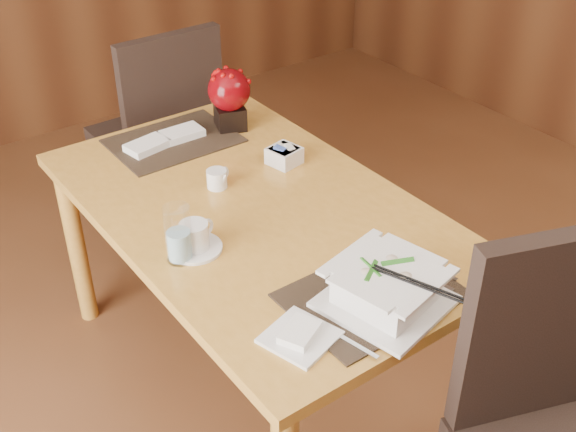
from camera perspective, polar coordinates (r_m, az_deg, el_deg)
dining_table at (r=2.37m, az=-2.43°, el=-1.19°), size 0.90×1.50×0.75m
placemat_near at (r=1.96m, az=6.61°, el=-6.21°), size 0.45×0.33×0.01m
placemat_far at (r=2.72m, az=-9.03°, el=5.90°), size 0.45×0.33×0.01m
soup_setting at (r=1.90m, az=7.78°, el=-5.63°), size 0.35×0.35×0.12m
coffee_cup at (r=2.11m, az=-7.39°, el=-1.79°), size 0.16×0.16×0.09m
water_glass at (r=2.05m, az=-8.67°, el=-1.42°), size 0.10×0.10×0.18m
creamer_jug at (r=2.41m, az=-5.65°, el=2.94°), size 0.11×0.11×0.06m
sugar_caddy at (r=2.53m, az=-0.31°, el=4.78°), size 0.12×0.12×0.06m
berry_decor at (r=2.74m, az=-4.66°, el=9.47°), size 0.16×0.16×0.24m
napkins_far at (r=2.71m, az=-9.51°, el=6.06°), size 0.31×0.13×0.03m
bread_plate at (r=1.82m, az=0.95°, el=-9.54°), size 0.20×0.20×0.01m
near_chair at (r=1.95m, az=21.19°, el=-14.95°), size 0.65×0.65×1.09m
far_chair at (r=3.24m, az=-9.88°, el=7.04°), size 0.48×0.49×1.03m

